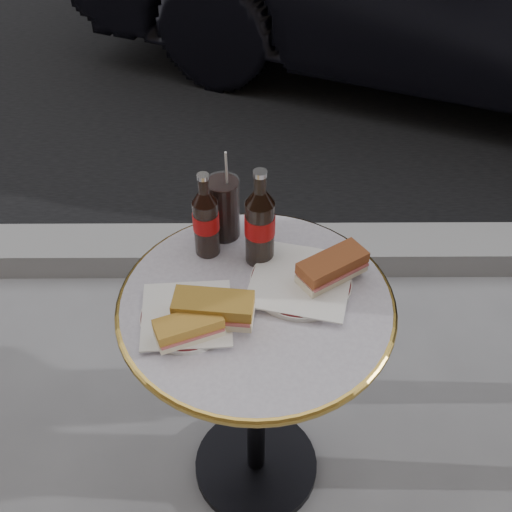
{
  "coord_description": "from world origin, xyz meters",
  "views": [
    {
      "loc": [
        -0.01,
        -0.97,
        1.77
      ],
      "look_at": [
        0.0,
        0.05,
        0.82
      ],
      "focal_mm": 45.0,
      "sensor_mm": 36.0,
      "label": 1
    }
  ],
  "objects_px": {
    "bistro_table": "(256,396)",
    "cola_glass": "(223,208)",
    "plate_left": "(187,317)",
    "plate_right": "(301,282)",
    "cola_bottle_right": "(260,217)",
    "cola_bottle_left": "(206,214)"
  },
  "relations": [
    {
      "from": "bistro_table",
      "to": "cola_glass",
      "type": "relative_size",
      "value": 4.49
    },
    {
      "from": "plate_left",
      "to": "plate_right",
      "type": "bearing_deg",
      "value": 22.17
    },
    {
      "from": "cola_glass",
      "to": "cola_bottle_right",
      "type": "bearing_deg",
      "value": -46.35
    },
    {
      "from": "plate_right",
      "to": "cola_bottle_left",
      "type": "distance_m",
      "value": 0.27
    },
    {
      "from": "plate_right",
      "to": "cola_bottle_right",
      "type": "distance_m",
      "value": 0.17
    },
    {
      "from": "cola_bottle_right",
      "to": "cola_glass",
      "type": "height_order",
      "value": "cola_bottle_right"
    },
    {
      "from": "bistro_table",
      "to": "cola_bottle_left",
      "type": "distance_m",
      "value": 0.52
    },
    {
      "from": "plate_right",
      "to": "cola_bottle_right",
      "type": "xyz_separation_m",
      "value": [
        -0.09,
        0.08,
        0.12
      ]
    },
    {
      "from": "plate_left",
      "to": "cola_bottle_left",
      "type": "xyz_separation_m",
      "value": [
        0.03,
        0.21,
        0.11
      ]
    },
    {
      "from": "plate_left",
      "to": "plate_right",
      "type": "distance_m",
      "value": 0.27
    },
    {
      "from": "plate_left",
      "to": "cola_bottle_left",
      "type": "bearing_deg",
      "value": 80.93
    },
    {
      "from": "bistro_table",
      "to": "plate_left",
      "type": "distance_m",
      "value": 0.4
    },
    {
      "from": "plate_right",
      "to": "cola_glass",
      "type": "height_order",
      "value": "cola_glass"
    },
    {
      "from": "cola_bottle_right",
      "to": "cola_glass",
      "type": "bearing_deg",
      "value": 133.65
    },
    {
      "from": "plate_left",
      "to": "cola_glass",
      "type": "bearing_deg",
      "value": 75.35
    },
    {
      "from": "bistro_table",
      "to": "plate_right",
      "type": "relative_size",
      "value": 3.17
    },
    {
      "from": "bistro_table",
      "to": "cola_bottle_left",
      "type": "bearing_deg",
      "value": 125.1
    },
    {
      "from": "plate_left",
      "to": "cola_bottle_right",
      "type": "distance_m",
      "value": 0.27
    },
    {
      "from": "plate_left",
      "to": "cola_glass",
      "type": "height_order",
      "value": "cola_glass"
    },
    {
      "from": "cola_bottle_right",
      "to": "plate_right",
      "type": "bearing_deg",
      "value": -42.54
    },
    {
      "from": "plate_right",
      "to": "cola_glass",
      "type": "relative_size",
      "value": 1.42
    },
    {
      "from": "plate_right",
      "to": "cola_bottle_left",
      "type": "height_order",
      "value": "cola_bottle_left"
    }
  ]
}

